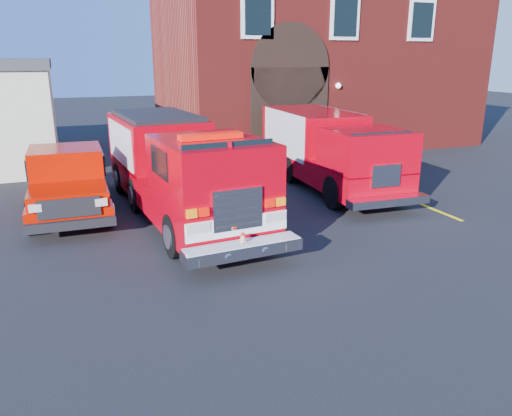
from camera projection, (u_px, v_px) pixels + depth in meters
name	position (u px, v px, depth m)	size (l,w,h in m)	color
ground	(238.00, 245.00, 12.20)	(100.00, 100.00, 0.00)	black
parking_stripe_near	(427.00, 207.00, 15.33)	(0.12, 3.00, 0.01)	yellow
parking_stripe_mid	(372.00, 184.00, 18.01)	(0.12, 3.00, 0.01)	yellow
parking_stripe_far	(331.00, 168.00, 20.68)	(0.12, 3.00, 0.01)	yellow
fire_station	(310.00, 60.00, 26.54)	(15.20, 10.20, 8.45)	maroon
fire_engine	(178.00, 167.00, 14.09)	(3.14, 9.10, 2.75)	black
pickup_truck	(68.00, 180.00, 14.72)	(2.24, 5.99, 1.95)	black
secondary_truck	(327.00, 147.00, 17.45)	(2.78, 7.90, 2.53)	black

